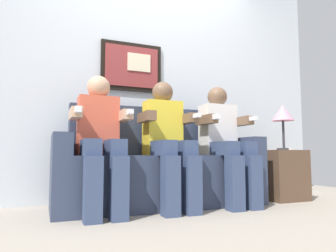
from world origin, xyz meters
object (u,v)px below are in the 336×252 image
at_px(spare_remote_on_table, 287,149).
at_px(side_table_right, 281,175).
at_px(person_on_right, 225,138).
at_px(person_in_middle, 168,137).
at_px(person_on_left, 100,136).
at_px(table_lamp, 283,115).
at_px(couch, 161,171).

bearing_deg(spare_remote_on_table, side_table_right, 105.88).
bearing_deg(person_on_right, person_in_middle, 179.95).
relative_size(person_on_left, person_on_right, 1.00).
bearing_deg(person_on_left, person_in_middle, 0.05).
xyz_separation_m(person_in_middle, person_on_right, (0.57, -0.00, 0.00)).
xyz_separation_m(table_lamp, spare_remote_on_table, (0.01, -0.03, -0.35)).
distance_m(table_lamp, spare_remote_on_table, 0.35).
xyz_separation_m(person_in_middle, spare_remote_on_table, (1.29, -0.02, -0.10)).
bearing_deg(table_lamp, spare_remote_on_table, -66.63).
xyz_separation_m(couch, person_in_middle, (0.00, -0.17, 0.29)).
xyz_separation_m(person_on_right, spare_remote_on_table, (0.72, -0.02, -0.10)).
bearing_deg(person_on_left, couch, 16.30).
bearing_deg(person_on_left, spare_remote_on_table, -0.57).
distance_m(person_on_right, spare_remote_on_table, 0.73).
height_order(person_in_middle, table_lamp, person_in_middle).
relative_size(table_lamp, spare_remote_on_table, 3.54).
height_order(person_on_left, side_table_right, person_on_left).
distance_m(person_on_left, person_on_right, 1.14).
height_order(couch, person_on_left, person_on_left).
bearing_deg(person_on_right, spare_remote_on_table, -1.47).
bearing_deg(side_table_right, table_lamp, -79.78).
relative_size(couch, person_in_middle, 1.66).
bearing_deg(couch, side_table_right, -4.75).
bearing_deg(side_table_right, couch, 175.25).
bearing_deg(person_in_middle, couch, 90.17).
bearing_deg(person_on_left, side_table_right, 1.91).
bearing_deg(person_on_right, person_on_left, 180.00).
bearing_deg(table_lamp, person_on_left, -179.55).
bearing_deg(person_in_middle, side_table_right, 2.75).
height_order(side_table_right, table_lamp, table_lamp).
xyz_separation_m(couch, spare_remote_on_table, (1.30, -0.19, 0.20)).
bearing_deg(side_table_right, person_in_middle, -177.25).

